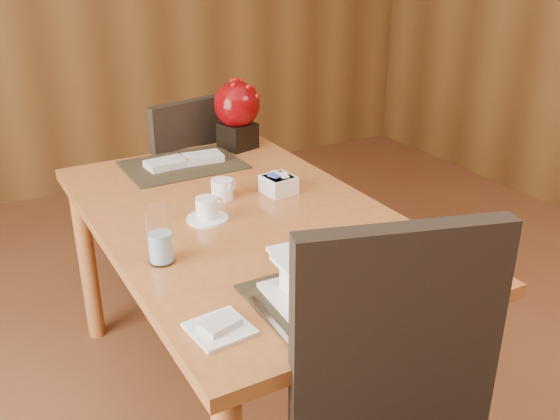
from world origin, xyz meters
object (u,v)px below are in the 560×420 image
water_glass (160,235)px  far_chair (183,183)px  dining_table (245,242)px  sugar_caddy (279,185)px  bread_plate (220,329)px  coffee_cup (207,211)px  soup_setting (339,282)px  creamer_jug (222,189)px  berry_decor (237,111)px

water_glass → far_chair: bearing=66.6°
dining_table → water_glass: (-0.34, -0.17, 0.18)m
sugar_caddy → far_chair: 0.82m
water_glass → bread_plate: 0.39m
coffee_cup → sugar_caddy: bearing=15.6°
soup_setting → creamer_jug: 0.75m
soup_setting → far_chair: far_chair is taller
berry_decor → water_glass: bearing=-127.8°
creamer_jug → bread_plate: creamer_jug is taller
creamer_jug → sugar_caddy: creamer_jug is taller
creamer_jug → sugar_caddy: size_ratio=0.93×
soup_setting → creamer_jug: (0.03, 0.75, -0.03)m
creamer_jug → bread_plate: 0.79m
dining_table → sugar_caddy: (0.19, 0.12, 0.13)m
bread_plate → sugar_caddy: bearing=51.5°
creamer_jug → sugar_caddy: (0.20, -0.05, -0.00)m
dining_table → far_chair: (0.12, 0.89, -0.12)m
creamer_jug → far_chair: (0.12, 0.73, -0.25)m
soup_setting → coffee_cup: soup_setting is taller
dining_table → berry_decor: bearing=65.9°
water_glass → far_chair: 1.19m
berry_decor → creamer_jug: bearing=-121.4°
dining_table → soup_setting: bearing=-93.1°
creamer_jug → sugar_caddy: 0.20m
soup_setting → coffee_cup: size_ratio=2.41×
soup_setting → water_glass: size_ratio=1.92×
far_chair → coffee_cup: bearing=62.1°
dining_table → sugar_caddy: 0.26m
coffee_cup → bread_plate: 0.62m
water_glass → coffee_cup: bearing=41.6°
bread_plate → far_chair: far_chair is taller
soup_setting → berry_decor: berry_decor is taller
dining_table → water_glass: size_ratio=8.95×
berry_decor → far_chair: (-0.17, 0.25, -0.38)m
water_glass → sugar_caddy: 0.61m
coffee_cup → water_glass: water_glass is taller
creamer_jug → bread_plate: (-0.33, -0.71, -0.03)m
far_chair → bread_plate: bearing=60.0°
soup_setting → sugar_caddy: 0.74m
soup_setting → berry_decor: (0.32, 1.23, 0.10)m
bread_plate → far_chair: (0.45, 1.44, -0.22)m
coffee_cup → far_chair: size_ratio=0.14×
sugar_caddy → far_chair: size_ratio=0.11×
soup_setting → far_chair: bearing=87.4°
coffee_cup → berry_decor: 0.75m
dining_table → bread_plate: (-0.33, -0.54, 0.10)m
coffee_cup → water_glass: bearing=-138.4°
creamer_jug → bread_plate: bearing=-136.3°
berry_decor → bread_plate: 1.35m
coffee_cup → far_chair: 0.93m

